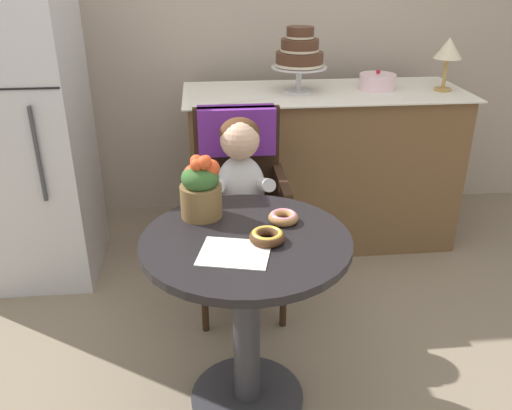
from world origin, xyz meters
TOP-DOWN VIEW (x-y plane):
  - ground_plane at (0.00, 0.00)m, footprint 8.00×8.00m
  - cafe_table at (0.00, 0.00)m, footprint 0.72×0.72m
  - wicker_chair at (0.03, 0.72)m, footprint 0.42×0.45m
  - seated_child at (0.03, 0.56)m, footprint 0.27×0.32m
  - paper_napkin at (-0.04, -0.10)m, footprint 0.26×0.23m
  - donut_front at (0.07, -0.03)m, footprint 0.12×0.12m
  - donut_mid at (0.14, 0.11)m, footprint 0.11×0.11m
  - flower_vase at (-0.14, 0.18)m, footprint 0.15×0.15m
  - display_counter at (0.55, 1.30)m, footprint 1.56×0.62m
  - tiered_cake_stand at (0.40, 1.30)m, footprint 0.30×0.30m
  - round_layer_cake at (0.85, 1.32)m, footprint 0.20×0.20m
  - table_lamp at (1.20, 1.25)m, footprint 0.15×0.15m
  - refrigerator at (-1.05, 1.10)m, footprint 0.64×0.63m

SIDE VIEW (x-z plane):
  - ground_plane at x=0.00m, z-range 0.00..0.00m
  - display_counter at x=0.55m, z-range 0.00..0.90m
  - cafe_table at x=0.00m, z-range 0.15..0.87m
  - wicker_chair at x=0.03m, z-range 0.16..1.12m
  - seated_child at x=0.03m, z-range 0.31..1.04m
  - paper_napkin at x=-0.04m, z-range 0.72..0.72m
  - donut_mid at x=0.14m, z-range 0.72..0.76m
  - donut_front at x=0.07m, z-range 0.72..0.76m
  - flower_vase at x=-0.14m, z-range 0.71..0.95m
  - refrigerator at x=-1.05m, z-range 0.00..1.70m
  - round_layer_cake at x=0.85m, z-range 0.89..1.00m
  - tiered_cake_stand at x=0.40m, z-range 0.93..1.27m
  - table_lamp at x=1.20m, z-range 0.97..1.26m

